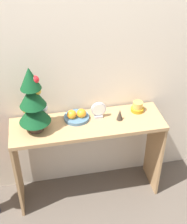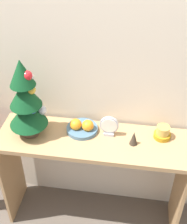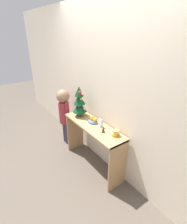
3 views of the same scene
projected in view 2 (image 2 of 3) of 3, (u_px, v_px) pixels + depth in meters
The scene contains 7 objects.
back_wall at pixel (98, 50), 1.78m from camera, with size 7.00×0.05×2.50m, color beige.
console_table at pixel (92, 159), 2.01m from camera, with size 1.18×0.36×0.76m.
mini_tree at pixel (26, 100), 1.79m from camera, with size 0.23×0.23×0.51m.
fruit_bowl at pixel (82, 127), 1.94m from camera, with size 0.20×0.20×0.09m.
singing_bowl at pixel (163, 133), 1.89m from camera, with size 0.10×0.10×0.08m.
desk_clock at pixel (109, 126), 1.89m from camera, with size 0.12×0.04×0.14m.
figurine at pixel (134, 138), 1.84m from camera, with size 0.05×0.05×0.09m.
Camera 2 is at (0.22, -1.22, 2.05)m, focal length 50.00 mm.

